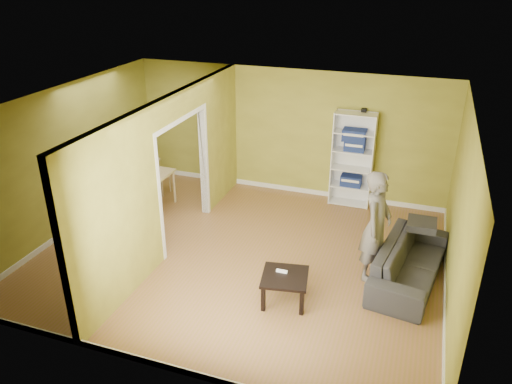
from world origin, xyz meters
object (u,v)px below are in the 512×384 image
coffee_table (285,280)px  chair_left (114,180)px  bookshelf (353,159)px  person (377,217)px  sofa (411,257)px  dining_table (141,175)px  chair_near (126,197)px  chair_far (160,174)px

coffee_table → chair_left: chair_left is taller
bookshelf → coffee_table: bookshelf is taller
person → coffee_table: 1.67m
sofa → bookshelf: size_ratio=1.12×
dining_table → chair_near: (0.04, -0.61, -0.19)m
bookshelf → coffee_table: bearing=-95.4°
person → chair_far: 4.94m
coffee_table → chair_far: (-3.52, 2.71, 0.07)m
sofa → chair_far: size_ratio=2.43×
person → chair_left: size_ratio=2.35×
coffee_table → chair_near: chair_near is taller
chair_near → bookshelf: bearing=45.3°
sofa → chair_far: chair_far is taller
dining_table → chair_near: size_ratio=1.26×
sofa → chair_near: (-5.18, 0.31, 0.06)m
chair_far → person: bearing=167.8°
chair_left → chair_near: bearing=24.0°
person → chair_near: person is taller
sofa → coffee_table: (-1.65, -1.15, -0.04)m
chair_near → chair_far: size_ratio=1.06×
coffee_table → chair_near: size_ratio=0.70×
coffee_table → chair_far: 4.44m
sofa → bookshelf: 2.81m
sofa → chair_near: 5.19m
dining_table → chair_far: chair_far is taller
sofa → chair_far: (-5.17, 1.56, 0.03)m
chair_left → chair_near: chair_near is taller
coffee_table → chair_left: size_ratio=0.74×
person → chair_near: 4.68m
chair_far → coffee_table: bearing=149.8°
bookshelf → chair_left: 4.84m
person → chair_far: bearing=81.5°
bookshelf → chair_left: (-4.59, -1.45, -0.51)m
chair_far → chair_left: bearing=45.9°
person → dining_table: 4.79m
person → coffee_table: bearing=145.1°
sofa → dining_table: 5.31m
bookshelf → chair_far: size_ratio=2.18×
chair_near → chair_far: chair_near is taller
sofa → dining_table: sofa is taller
coffee_table → chair_far: size_ratio=0.74×
person → bookshelf: bearing=28.0°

